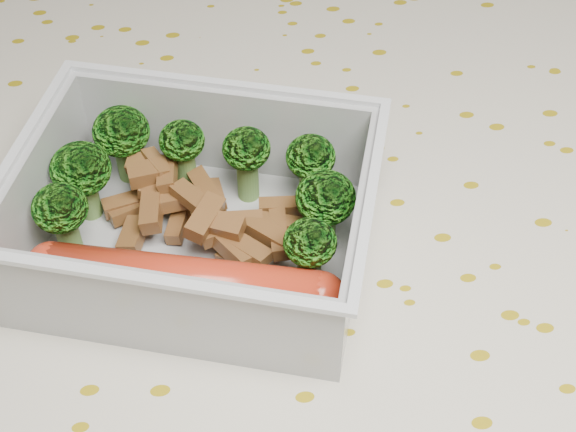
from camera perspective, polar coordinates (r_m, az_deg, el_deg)
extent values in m
cube|color=brown|center=(0.45, 0.41, -4.11)|extent=(1.40, 0.90, 0.04)
cube|color=beige|center=(0.43, 0.42, -2.23)|extent=(1.46, 0.96, 0.01)
cube|color=silver|center=(0.43, -6.29, -2.42)|extent=(0.20, 0.18, 0.00)
cube|color=silver|center=(0.45, -4.54, 6.07)|extent=(0.16, 0.06, 0.06)
cube|color=silver|center=(0.37, -9.18, -6.76)|extent=(0.16, 0.06, 0.06)
cube|color=silver|center=(0.40, 4.95, -1.35)|extent=(0.04, 0.12, 0.06)
cube|color=silver|center=(0.43, -17.18, 1.76)|extent=(0.04, 0.12, 0.06)
cube|color=silver|center=(0.43, -4.63, 9.35)|extent=(0.17, 0.06, 0.00)
cube|color=silver|center=(0.34, -9.97, -4.50)|extent=(0.17, 0.06, 0.00)
cube|color=silver|center=(0.37, 5.92, 1.51)|extent=(0.05, 0.12, 0.00)
cube|color=silver|center=(0.42, -18.62, 4.64)|extent=(0.05, 0.12, 0.00)
cylinder|color=#608C3F|center=(0.46, -11.36, 3.84)|extent=(0.02, 0.02, 0.02)
ellipsoid|color=#3A8F19|center=(0.45, -11.78, 5.91)|extent=(0.03, 0.03, 0.03)
cylinder|color=#608C3F|center=(0.45, -7.28, 3.24)|extent=(0.02, 0.02, 0.03)
ellipsoid|color=#3A8F19|center=(0.43, -7.56, 5.34)|extent=(0.02, 0.02, 0.02)
cylinder|color=#608C3F|center=(0.44, -2.87, 2.69)|extent=(0.02, 0.02, 0.03)
ellipsoid|color=#3A8F19|center=(0.43, -2.98, 4.81)|extent=(0.03, 0.03, 0.02)
cylinder|color=#608C3F|center=(0.44, 1.56, 2.11)|extent=(0.02, 0.02, 0.03)
ellipsoid|color=#3A8F19|center=(0.42, 1.63, 4.23)|extent=(0.03, 0.03, 0.02)
cylinder|color=#608C3F|center=(0.45, -14.00, 1.20)|extent=(0.02, 0.02, 0.02)
ellipsoid|color=#3A8F19|center=(0.43, -14.53, 3.26)|extent=(0.03, 0.03, 0.03)
cylinder|color=#608C3F|center=(0.42, 2.59, -0.80)|extent=(0.02, 0.02, 0.02)
ellipsoid|color=#3A8F19|center=(0.40, 2.70, 1.31)|extent=(0.03, 0.03, 0.03)
cylinder|color=#608C3F|center=(0.43, -15.30, -1.48)|extent=(0.02, 0.02, 0.03)
ellipsoid|color=#3A8F19|center=(0.41, -15.91, 0.56)|extent=(0.03, 0.03, 0.02)
cylinder|color=#608C3F|center=(0.40, 1.51, -3.98)|extent=(0.02, 0.02, 0.03)
ellipsoid|color=#3A8F19|center=(0.38, 1.58, -1.90)|extent=(0.03, 0.03, 0.02)
cube|color=brown|center=(0.43, -8.58, 2.90)|extent=(0.01, 0.02, 0.01)
cube|color=brown|center=(0.42, -6.68, 1.14)|extent=(0.03, 0.03, 0.01)
cube|color=brown|center=(0.42, -4.89, -1.12)|extent=(0.02, 0.03, 0.01)
cube|color=brown|center=(0.42, -3.75, -2.44)|extent=(0.02, 0.02, 0.01)
cube|color=brown|center=(0.41, -4.11, -2.22)|extent=(0.03, 0.03, 0.01)
cube|color=brown|center=(0.41, -1.49, -1.19)|extent=(0.03, 0.03, 0.01)
cube|color=brown|center=(0.41, -5.95, -0.13)|extent=(0.02, 0.03, 0.01)
cube|color=brown|center=(0.44, -7.75, -0.31)|extent=(0.02, 0.03, 0.01)
cube|color=brown|center=(0.42, -5.73, -0.71)|extent=(0.02, 0.02, 0.01)
cube|color=brown|center=(0.43, -9.89, 3.04)|extent=(0.02, 0.02, 0.01)
cube|color=brown|center=(0.42, -0.34, -0.66)|extent=(0.03, 0.02, 0.01)
cube|color=brown|center=(0.41, -4.72, -0.64)|extent=(0.03, 0.02, 0.01)
cube|color=brown|center=(0.44, -5.87, 0.34)|extent=(0.02, 0.02, 0.01)
cube|color=brown|center=(0.44, -9.28, 2.30)|extent=(0.02, 0.03, 0.01)
cube|color=brown|center=(0.43, -7.67, 1.14)|extent=(0.02, 0.01, 0.01)
cube|color=brown|center=(0.42, -0.25, 0.68)|extent=(0.03, 0.01, 0.01)
cube|color=brown|center=(0.43, -0.17, 0.20)|extent=(0.02, 0.02, 0.01)
cube|color=brown|center=(0.42, -3.88, -1.98)|extent=(0.02, 0.03, 0.01)
cube|color=brown|center=(0.42, -3.19, -0.33)|extent=(0.02, 0.01, 0.01)
cube|color=brown|center=(0.41, -0.62, -1.23)|extent=(0.01, 0.03, 0.01)
cube|color=brown|center=(0.44, -9.98, 0.62)|extent=(0.01, 0.03, 0.01)
cube|color=brown|center=(0.42, -3.04, -1.59)|extent=(0.02, 0.02, 0.01)
cube|color=brown|center=(0.43, -2.67, -0.51)|extent=(0.03, 0.01, 0.01)
cube|color=brown|center=(0.44, -11.15, 0.50)|extent=(0.03, 0.02, 0.01)
cube|color=brown|center=(0.43, -9.66, 0.56)|extent=(0.01, 0.03, 0.01)
cube|color=brown|center=(0.41, -2.97, -2.35)|extent=(0.03, 0.03, 0.01)
cube|color=brown|center=(0.45, -11.31, 0.91)|extent=(0.03, 0.02, 0.01)
cube|color=brown|center=(0.44, -9.35, 3.58)|extent=(0.02, 0.02, 0.01)
cube|color=brown|center=(0.43, -10.96, -1.35)|extent=(0.02, 0.03, 0.01)
cube|color=brown|center=(0.43, -5.79, 1.83)|extent=(0.02, 0.03, 0.01)
cube|color=brown|center=(0.44, -9.98, 3.62)|extent=(0.02, 0.02, 0.01)
cube|color=brown|center=(0.44, -5.27, 1.33)|extent=(0.01, 0.02, 0.01)
cylinder|color=red|center=(0.39, -7.43, -4.67)|extent=(0.13, 0.06, 0.03)
sphere|color=red|center=(0.38, 2.29, -5.79)|extent=(0.03, 0.03, 0.03)
sphere|color=red|center=(0.41, -16.46, -3.50)|extent=(0.03, 0.03, 0.03)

